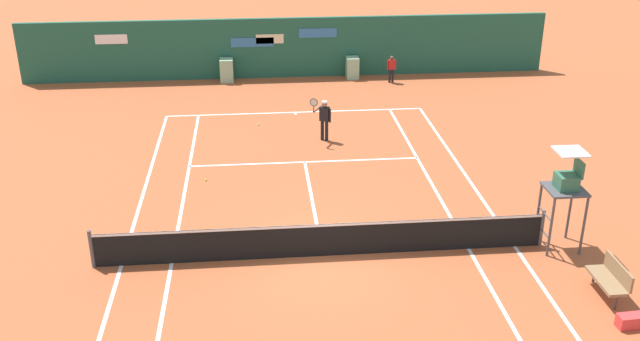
{
  "coord_description": "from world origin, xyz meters",
  "views": [
    {
      "loc": [
        -1.64,
        -16.46,
        9.83
      ],
      "look_at": [
        0.29,
        3.83,
        0.8
      ],
      "focal_mm": 40.02,
      "sensor_mm": 36.0,
      "label": 1
    }
  ],
  "objects_px": {
    "player_on_baseline": "(324,117)",
    "ball_kid_right_post": "(392,67)",
    "umpire_chair": "(566,185)",
    "tennis_ball_mid_court": "(206,180)",
    "player_bench": "(611,277)",
    "tennis_ball_by_sideline": "(321,226)",
    "tennis_ball_near_service_line": "(259,125)"
  },
  "relations": [
    {
      "from": "player_bench",
      "to": "player_on_baseline",
      "type": "distance_m",
      "value": 12.41
    },
    {
      "from": "tennis_ball_by_sideline",
      "to": "tennis_ball_near_service_line",
      "type": "relative_size",
      "value": 1.0
    },
    {
      "from": "player_bench",
      "to": "tennis_ball_by_sideline",
      "type": "relative_size",
      "value": 19.52
    },
    {
      "from": "umpire_chair",
      "to": "ball_kid_right_post",
      "type": "height_order",
      "value": "umpire_chair"
    },
    {
      "from": "umpire_chair",
      "to": "tennis_ball_near_service_line",
      "type": "height_order",
      "value": "umpire_chair"
    },
    {
      "from": "ball_kid_right_post",
      "to": "tennis_ball_mid_court",
      "type": "distance_m",
      "value": 13.22
    },
    {
      "from": "umpire_chair",
      "to": "ball_kid_right_post",
      "type": "distance_m",
      "value": 15.78
    },
    {
      "from": "player_on_baseline",
      "to": "tennis_ball_mid_court",
      "type": "bearing_deg",
      "value": 64.74
    },
    {
      "from": "umpire_chair",
      "to": "tennis_ball_mid_court",
      "type": "height_order",
      "value": "umpire_chair"
    },
    {
      "from": "tennis_ball_by_sideline",
      "to": "umpire_chair",
      "type": "bearing_deg",
      "value": -15.3
    },
    {
      "from": "umpire_chair",
      "to": "player_bench",
      "type": "relative_size",
      "value": 2.14
    },
    {
      "from": "tennis_ball_near_service_line",
      "to": "umpire_chair",
      "type": "bearing_deg",
      "value": -52.36
    },
    {
      "from": "tennis_ball_by_sideline",
      "to": "tennis_ball_mid_court",
      "type": "bearing_deg",
      "value": 134.59
    },
    {
      "from": "umpire_chair",
      "to": "player_on_baseline",
      "type": "xyz_separation_m",
      "value": [
        -5.57,
        8.52,
        -0.92
      ]
    },
    {
      "from": "player_bench",
      "to": "tennis_ball_mid_court",
      "type": "bearing_deg",
      "value": 52.83
    },
    {
      "from": "player_bench",
      "to": "ball_kid_right_post",
      "type": "height_order",
      "value": "ball_kid_right_post"
    },
    {
      "from": "player_on_baseline",
      "to": "ball_kid_right_post",
      "type": "relative_size",
      "value": 1.39
    },
    {
      "from": "player_on_baseline",
      "to": "tennis_ball_by_sideline",
      "type": "relative_size",
      "value": 26.22
    },
    {
      "from": "umpire_chair",
      "to": "tennis_ball_near_service_line",
      "type": "xyz_separation_m",
      "value": [
        -8.0,
        10.37,
        -1.82
      ]
    },
    {
      "from": "tennis_ball_near_service_line",
      "to": "tennis_ball_mid_court",
      "type": "distance_m",
      "value": 5.42
    },
    {
      "from": "player_bench",
      "to": "tennis_ball_mid_court",
      "type": "xyz_separation_m",
      "value": [
        -10.11,
        7.66,
        -0.47
      ]
    },
    {
      "from": "player_on_baseline",
      "to": "tennis_ball_mid_court",
      "type": "relative_size",
      "value": 26.22
    },
    {
      "from": "ball_kid_right_post",
      "to": "tennis_ball_by_sideline",
      "type": "relative_size",
      "value": 18.88
    },
    {
      "from": "player_on_baseline",
      "to": "ball_kid_right_post",
      "type": "xyz_separation_m",
      "value": [
        3.9,
        7.14,
        -0.2
      ]
    },
    {
      "from": "umpire_chair",
      "to": "tennis_ball_by_sideline",
      "type": "xyz_separation_m",
      "value": [
        -6.33,
        1.73,
        -1.82
      ]
    },
    {
      "from": "umpire_chair",
      "to": "player_on_baseline",
      "type": "distance_m",
      "value": 10.22
    },
    {
      "from": "tennis_ball_by_sideline",
      "to": "player_on_baseline",
      "type": "bearing_deg",
      "value": 83.63
    },
    {
      "from": "player_bench",
      "to": "tennis_ball_by_sideline",
      "type": "xyz_separation_m",
      "value": [
        -6.63,
        4.13,
        -0.47
      ]
    },
    {
      "from": "tennis_ball_near_service_line",
      "to": "player_on_baseline",
      "type": "bearing_deg",
      "value": -37.36
    },
    {
      "from": "ball_kid_right_post",
      "to": "tennis_ball_near_service_line",
      "type": "height_order",
      "value": "ball_kid_right_post"
    },
    {
      "from": "ball_kid_right_post",
      "to": "tennis_ball_by_sideline",
      "type": "distance_m",
      "value": 14.7
    },
    {
      "from": "umpire_chair",
      "to": "player_on_baseline",
      "type": "bearing_deg",
      "value": 33.18
    }
  ]
}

